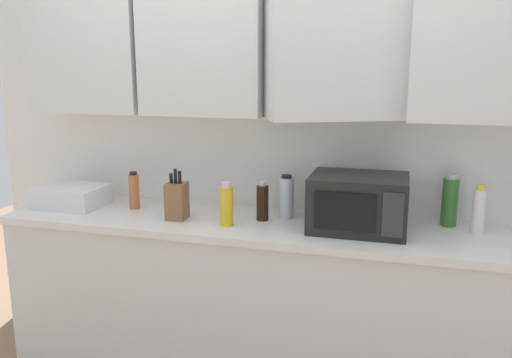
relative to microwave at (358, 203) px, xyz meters
The scene contains 11 objects.
wall_back_with_cabinets 0.78m from the microwave, 156.01° to the left, with size 3.71×0.57×2.60m.
counter_run 0.78m from the microwave, behind, with size 2.84×0.63×0.90m.
microwave is the anchor object (origin of this frame).
dish_rack 1.68m from the microwave, behind, with size 0.38×0.30×0.12m, color silver.
knife_block 0.96m from the microwave, behind, with size 0.11×0.12×0.28m.
bottle_yellow_mustard 0.67m from the microwave, behind, with size 0.07×0.07×0.23m.
bottle_soy_dark 0.51m from the microwave, behind, with size 0.06×0.06×0.21m.
bottle_green_oil 0.49m from the microwave, 23.81° to the left, with size 0.08×0.08×0.27m.
bottle_spice_jar 1.29m from the microwave, behind, with size 0.06×0.06×0.22m.
bottle_white_jar 0.59m from the microwave, ahead, with size 0.06×0.06×0.25m.
bottle_clear_tall 0.41m from the microwave, 164.15° to the left, with size 0.08×0.08×0.24m.
Camera 1 is at (0.70, -2.87, 1.71)m, focal length 36.43 mm.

